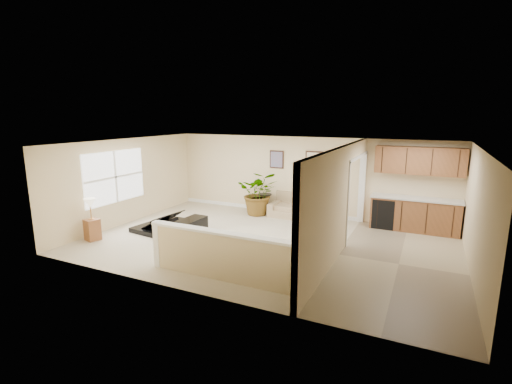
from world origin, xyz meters
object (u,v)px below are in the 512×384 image
at_px(piano_bench, 192,229).
at_px(accent_table, 265,201).
at_px(loveseat, 298,205).
at_px(palm_plant, 259,193).
at_px(small_plant, 333,217).
at_px(piano, 161,212).
at_px(lamp_stand, 92,223).

height_order(piano_bench, accent_table, accent_table).
xyz_separation_m(loveseat, palm_plant, (-1.21, -0.31, 0.34)).
bearing_deg(piano_bench, small_plant, 45.06).
distance_m(piano, palm_plant, 3.20).
height_order(loveseat, small_plant, loveseat).
distance_m(palm_plant, small_plant, 2.47).
relative_size(piano, palm_plant, 1.04).
bearing_deg(palm_plant, accent_table, 61.56).
xyz_separation_m(palm_plant, small_plant, (2.42, -0.04, -0.50)).
height_order(piano, accent_table, piano).
bearing_deg(small_plant, lamp_stand, -142.33).
bearing_deg(palm_plant, lamp_stand, -124.71).
distance_m(piano, lamp_stand, 1.79).
bearing_deg(piano_bench, loveseat, 62.22).
height_order(palm_plant, small_plant, palm_plant).
height_order(accent_table, palm_plant, palm_plant).
distance_m(loveseat, accent_table, 1.10).
xyz_separation_m(piano_bench, loveseat, (1.74, 3.30, 0.08)).
distance_m(accent_table, small_plant, 2.33).
xyz_separation_m(piano, lamp_stand, (-1.04, -1.45, -0.04)).
xyz_separation_m(piano_bench, palm_plant, (0.53, 2.99, 0.42)).
xyz_separation_m(loveseat, accent_table, (-1.10, -0.10, 0.05)).
bearing_deg(small_plant, accent_table, 173.93).
xyz_separation_m(accent_table, lamp_stand, (-2.95, -4.30, 0.05)).
distance_m(piano, small_plant, 4.96).
relative_size(piano_bench, small_plant, 1.76).
bearing_deg(loveseat, palm_plant, -164.64).
bearing_deg(lamp_stand, piano, 54.29).
bearing_deg(loveseat, accent_table, -173.81).
bearing_deg(lamp_stand, loveseat, 47.42).
bearing_deg(accent_table, small_plant, -6.07).
relative_size(loveseat, lamp_stand, 1.54).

